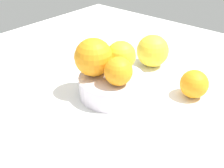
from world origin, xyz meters
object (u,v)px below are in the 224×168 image
object	(u,v)px
orange_in_bowl_0	(93,57)
orange_in_bowl_2	(121,56)
orange_in_bowl_1	(118,71)
fruit_bowl	(112,86)
orange_loose_1	(194,84)
orange_loose_0	(153,51)

from	to	relation	value
orange_in_bowl_0	orange_in_bowl_2	distance (cm)	6.68
orange_in_bowl_0	orange_in_bowl_1	distance (cm)	6.96
fruit_bowl	orange_in_bowl_1	bearing A→B (deg)	-116.55
orange_in_bowl_0	orange_loose_1	xyz separation A→B (cm)	(12.98, -18.28, -5.69)
fruit_bowl	orange_loose_1	bearing A→B (deg)	-51.93
orange_in_bowl_1	orange_in_bowl_2	bearing A→B (deg)	33.81
orange_in_bowl_0	fruit_bowl	bearing A→B (deg)	-66.43
fruit_bowl	orange_loose_1	world-z (taller)	orange_loose_1
orange_in_bowl_1	orange_loose_1	bearing A→B (deg)	-41.83
orange_in_bowl_1	orange_loose_0	world-z (taller)	orange_in_bowl_1
orange_in_bowl_2	fruit_bowl	bearing A→B (deg)	-168.81
fruit_bowl	orange_in_bowl_0	size ratio (longest dim) A/B	1.77
orange_loose_0	orange_loose_1	xyz separation A→B (cm)	(-6.98, -15.61, -1.14)
fruit_bowl	orange_in_bowl_0	world-z (taller)	orange_in_bowl_0
orange_in_bowl_0	orange_loose_0	distance (cm)	20.64
orange_in_bowl_1	orange_loose_0	distance (cm)	20.46
fruit_bowl	orange_loose_1	xyz separation A→B (cm)	(11.29, -14.41, 0.99)
orange_in_bowl_0	orange_in_bowl_2	size ratio (longest dim) A/B	1.24
fruit_bowl	orange_in_bowl_1	world-z (taller)	orange_in_bowl_1
orange_in_bowl_0	orange_loose_0	xyz separation A→B (cm)	(19.95, -2.67, -4.55)
orange_in_bowl_0	orange_loose_1	size ratio (longest dim) A/B	1.33
orange_in_bowl_1	orange_loose_0	xyz separation A→B (cm)	(19.75, 4.18, -3.34)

